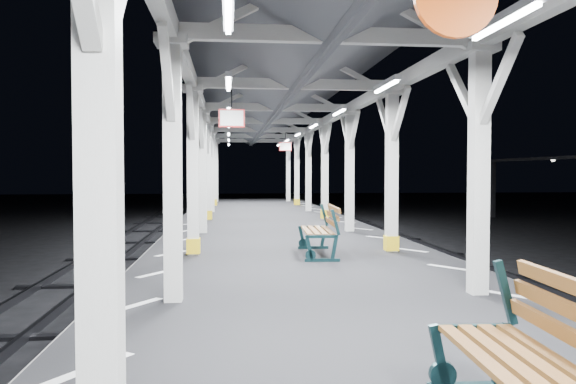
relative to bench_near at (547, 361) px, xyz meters
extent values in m
plane|color=black|center=(-0.54, 6.09, -1.53)|extent=(120.00, 120.00, 0.00)
cube|color=black|center=(-0.54, 6.09, -1.03)|extent=(6.00, 50.00, 1.00)
cube|color=silver|center=(-2.99, 6.09, -0.53)|extent=(1.00, 48.00, 0.01)
cube|color=silver|center=(1.91, 6.09, -0.53)|extent=(1.00, 48.00, 0.01)
cube|color=#2D2D33|center=(-4.99, 6.09, -1.45)|extent=(0.08, 60.00, 0.16)
cube|color=#2D2D33|center=(3.91, 6.09, -1.45)|extent=(0.08, 60.00, 0.16)
cube|color=silver|center=(-2.54, 0.09, 1.07)|extent=(0.22, 0.22, 3.20)
cube|color=silver|center=(-2.54, 4.09, 1.07)|extent=(0.22, 0.22, 3.20)
cube|color=silver|center=(-2.54, 4.09, 2.73)|extent=(0.40, 0.40, 0.12)
cube|color=silver|center=(-2.54, 4.64, 2.22)|extent=(0.10, 0.99, 0.99)
cube|color=silver|center=(-2.54, 3.54, 2.22)|extent=(0.10, 0.99, 0.99)
cube|color=silver|center=(-2.54, 8.09, 1.07)|extent=(0.22, 0.22, 3.20)
cube|color=silver|center=(-2.54, 8.09, 2.73)|extent=(0.40, 0.40, 0.12)
cube|color=yellow|center=(-2.54, 8.09, -0.35)|extent=(0.26, 0.26, 0.30)
cube|color=silver|center=(-2.54, 8.64, 2.22)|extent=(0.10, 0.99, 0.99)
cube|color=silver|center=(-2.54, 7.54, 2.22)|extent=(0.10, 0.99, 0.99)
cube|color=silver|center=(-2.54, 12.09, 1.07)|extent=(0.22, 0.22, 3.20)
cube|color=silver|center=(-2.54, 12.09, 2.73)|extent=(0.40, 0.40, 0.12)
cube|color=silver|center=(-2.54, 12.64, 2.22)|extent=(0.10, 0.99, 0.99)
cube|color=silver|center=(-2.54, 11.54, 2.22)|extent=(0.10, 0.99, 0.99)
cube|color=silver|center=(-2.54, 16.09, 1.07)|extent=(0.22, 0.22, 3.20)
cube|color=silver|center=(-2.54, 16.09, 2.73)|extent=(0.40, 0.40, 0.12)
cube|color=yellow|center=(-2.54, 16.09, -0.35)|extent=(0.26, 0.26, 0.30)
cube|color=silver|center=(-2.54, 16.64, 2.22)|extent=(0.10, 0.99, 0.99)
cube|color=silver|center=(-2.54, 15.54, 2.22)|extent=(0.10, 0.99, 0.99)
cube|color=silver|center=(-2.54, 20.09, 1.07)|extent=(0.22, 0.22, 3.20)
cube|color=silver|center=(-2.54, 20.09, 2.73)|extent=(0.40, 0.40, 0.12)
cube|color=silver|center=(-2.54, 20.64, 2.22)|extent=(0.10, 0.99, 0.99)
cube|color=silver|center=(-2.54, 19.54, 2.22)|extent=(0.10, 0.99, 0.99)
cube|color=silver|center=(-2.54, 24.09, 1.07)|extent=(0.22, 0.22, 3.20)
cube|color=silver|center=(-2.54, 24.09, 2.73)|extent=(0.40, 0.40, 0.12)
cube|color=yellow|center=(-2.54, 24.09, -0.35)|extent=(0.26, 0.26, 0.30)
cube|color=silver|center=(-2.54, 24.64, 2.22)|extent=(0.10, 0.99, 0.99)
cube|color=silver|center=(-2.54, 23.54, 2.22)|extent=(0.10, 0.99, 0.99)
cube|color=silver|center=(-2.54, 28.09, 1.07)|extent=(0.22, 0.22, 3.20)
cube|color=silver|center=(-2.54, 28.09, 2.73)|extent=(0.40, 0.40, 0.12)
cube|color=silver|center=(-2.54, 28.64, 2.22)|extent=(0.10, 0.99, 0.99)
cube|color=silver|center=(-2.54, 27.54, 2.22)|extent=(0.10, 0.99, 0.99)
cube|color=silver|center=(1.46, 4.09, 1.07)|extent=(0.22, 0.22, 3.20)
cube|color=silver|center=(1.46, 4.09, 2.73)|extent=(0.40, 0.40, 0.12)
cube|color=silver|center=(1.46, 4.64, 2.22)|extent=(0.10, 0.99, 0.99)
cube|color=silver|center=(1.46, 3.54, 2.22)|extent=(0.10, 0.99, 0.99)
cube|color=silver|center=(1.46, 8.09, 1.07)|extent=(0.22, 0.22, 3.20)
cube|color=silver|center=(1.46, 8.09, 2.73)|extent=(0.40, 0.40, 0.12)
cube|color=yellow|center=(1.46, 8.09, -0.35)|extent=(0.26, 0.26, 0.30)
cube|color=silver|center=(1.46, 8.64, 2.22)|extent=(0.10, 0.99, 0.99)
cube|color=silver|center=(1.46, 7.54, 2.22)|extent=(0.10, 0.99, 0.99)
cube|color=silver|center=(1.46, 12.09, 1.07)|extent=(0.22, 0.22, 3.20)
cube|color=silver|center=(1.46, 12.09, 2.73)|extent=(0.40, 0.40, 0.12)
cube|color=silver|center=(1.46, 12.64, 2.22)|extent=(0.10, 0.99, 0.99)
cube|color=silver|center=(1.46, 11.54, 2.22)|extent=(0.10, 0.99, 0.99)
cube|color=silver|center=(1.46, 16.09, 1.07)|extent=(0.22, 0.22, 3.20)
cube|color=silver|center=(1.46, 16.09, 2.73)|extent=(0.40, 0.40, 0.12)
cube|color=yellow|center=(1.46, 16.09, -0.35)|extent=(0.26, 0.26, 0.30)
cube|color=silver|center=(1.46, 16.64, 2.22)|extent=(0.10, 0.99, 0.99)
cube|color=silver|center=(1.46, 15.54, 2.22)|extent=(0.10, 0.99, 0.99)
cube|color=silver|center=(1.46, 20.09, 1.07)|extent=(0.22, 0.22, 3.20)
cube|color=silver|center=(1.46, 20.09, 2.73)|extent=(0.40, 0.40, 0.12)
cube|color=silver|center=(1.46, 20.64, 2.22)|extent=(0.10, 0.99, 0.99)
cube|color=silver|center=(1.46, 19.54, 2.22)|extent=(0.10, 0.99, 0.99)
cube|color=silver|center=(1.46, 24.09, 1.07)|extent=(0.22, 0.22, 3.20)
cube|color=silver|center=(1.46, 24.09, 2.73)|extent=(0.40, 0.40, 0.12)
cube|color=yellow|center=(1.46, 24.09, -0.35)|extent=(0.26, 0.26, 0.30)
cube|color=silver|center=(1.46, 24.64, 2.22)|extent=(0.10, 0.99, 0.99)
cube|color=silver|center=(1.46, 23.54, 2.22)|extent=(0.10, 0.99, 0.99)
cube|color=silver|center=(1.46, 28.09, 1.07)|extent=(0.22, 0.22, 3.20)
cube|color=silver|center=(1.46, 28.09, 2.73)|extent=(0.40, 0.40, 0.12)
cube|color=silver|center=(1.46, 28.64, 2.22)|extent=(0.10, 0.99, 0.99)
cube|color=silver|center=(1.46, 27.54, 2.22)|extent=(0.10, 0.99, 0.99)
cube|color=silver|center=(-2.54, 6.09, 2.85)|extent=(0.18, 48.00, 0.24)
cube|color=silver|center=(1.46, 6.09, 2.85)|extent=(0.18, 48.00, 0.24)
cube|color=silver|center=(-0.54, 4.09, 2.85)|extent=(4.20, 0.14, 0.20)
cube|color=silver|center=(-0.54, 8.09, 2.85)|extent=(4.20, 0.14, 0.20)
cube|color=silver|center=(-0.54, 12.09, 2.85)|extent=(4.20, 0.14, 0.20)
cube|color=silver|center=(-0.54, 16.09, 2.85)|extent=(4.20, 0.14, 0.20)
cube|color=silver|center=(-0.54, 20.09, 2.85)|extent=(4.20, 0.14, 0.20)
cube|color=silver|center=(-0.54, 24.09, 2.85)|extent=(4.20, 0.14, 0.20)
cube|color=silver|center=(-0.54, 28.09, 2.85)|extent=(4.20, 0.14, 0.20)
cube|color=silver|center=(-0.54, 6.09, 3.77)|extent=(0.16, 48.00, 0.20)
cube|color=#53555B|center=(-1.84, 6.09, 3.39)|extent=(2.80, 49.00, 1.45)
cube|color=#53555B|center=(0.76, 6.09, 3.39)|extent=(2.80, 49.00, 1.45)
cube|color=silver|center=(-1.84, 2.09, 2.57)|extent=(0.10, 1.35, 0.08)
cube|color=white|center=(-1.84, 2.09, 2.52)|extent=(0.05, 1.25, 0.05)
cube|color=silver|center=(-1.84, 6.09, 2.57)|extent=(0.10, 1.35, 0.08)
cube|color=white|center=(-1.84, 6.09, 2.52)|extent=(0.05, 1.25, 0.05)
cube|color=silver|center=(-1.84, 10.09, 2.57)|extent=(0.10, 1.35, 0.08)
cube|color=white|center=(-1.84, 10.09, 2.52)|extent=(0.05, 1.25, 0.05)
cube|color=silver|center=(-1.84, 14.09, 2.57)|extent=(0.10, 1.35, 0.08)
cube|color=white|center=(-1.84, 14.09, 2.52)|extent=(0.05, 1.25, 0.05)
cube|color=silver|center=(-1.84, 18.09, 2.57)|extent=(0.10, 1.35, 0.08)
cube|color=white|center=(-1.84, 18.09, 2.52)|extent=(0.05, 1.25, 0.05)
cube|color=silver|center=(-1.84, 22.09, 2.57)|extent=(0.10, 1.35, 0.08)
cube|color=white|center=(-1.84, 22.09, 2.52)|extent=(0.05, 1.25, 0.05)
cube|color=silver|center=(-1.84, 26.09, 2.57)|extent=(0.10, 1.35, 0.08)
cube|color=white|center=(-1.84, 26.09, 2.52)|extent=(0.05, 1.25, 0.05)
cube|color=silver|center=(0.76, 2.09, 2.57)|extent=(0.10, 1.35, 0.08)
cube|color=white|center=(0.76, 2.09, 2.52)|extent=(0.05, 1.25, 0.05)
cube|color=silver|center=(0.76, 6.09, 2.57)|extent=(0.10, 1.35, 0.08)
cube|color=white|center=(0.76, 6.09, 2.52)|extent=(0.05, 1.25, 0.05)
cube|color=silver|center=(0.76, 10.09, 2.57)|extent=(0.10, 1.35, 0.08)
cube|color=white|center=(0.76, 10.09, 2.52)|extent=(0.05, 1.25, 0.05)
cube|color=silver|center=(0.76, 14.09, 2.57)|extent=(0.10, 1.35, 0.08)
cube|color=white|center=(0.76, 14.09, 2.52)|extent=(0.05, 1.25, 0.05)
cube|color=silver|center=(0.76, 18.09, 2.57)|extent=(0.10, 1.35, 0.08)
cube|color=white|center=(0.76, 18.09, 2.52)|extent=(0.05, 1.25, 0.05)
cube|color=silver|center=(0.76, 22.09, 2.57)|extent=(0.10, 1.35, 0.08)
cube|color=white|center=(0.76, 22.09, 2.52)|extent=(0.05, 1.25, 0.05)
cube|color=silver|center=(0.76, 26.09, 2.57)|extent=(0.10, 1.35, 0.08)
cube|color=white|center=(0.76, 26.09, 2.52)|extent=(0.05, 1.25, 0.05)
cylinder|color=black|center=(-1.78, 7.79, 2.49)|extent=(0.02, 0.02, 0.36)
cube|color=red|center=(-1.78, 7.79, 2.13)|extent=(0.50, 0.03, 0.35)
cube|color=white|center=(-1.78, 7.79, 2.13)|extent=(0.44, 0.04, 0.29)
cylinder|color=black|center=(0.44, 19.52, 2.49)|extent=(0.02, 0.02, 0.36)
cube|color=red|center=(0.44, 19.52, 2.13)|extent=(0.50, 0.03, 0.35)
cube|color=white|center=(0.44, 19.52, 2.13)|extent=(0.44, 0.05, 0.29)
cube|color=black|center=(13.46, 28.09, 0.12)|extent=(0.20, 0.20, 3.30)
sphere|color=silver|center=(13.46, 22.09, 1.69)|extent=(0.20, 0.20, 0.20)
sphere|color=silver|center=(13.46, 28.09, 1.69)|extent=(0.20, 0.20, 0.20)
cube|color=black|center=(-0.29, 0.91, -0.28)|extent=(0.17, 0.07, 0.51)
cube|color=black|center=(0.17, 0.88, -0.28)|extent=(0.16, 0.07, 0.51)
cube|color=black|center=(0.20, 0.87, 0.21)|extent=(0.18, 0.07, 0.48)
cube|color=brown|center=(-0.33, 0.02, -0.03)|extent=(0.21, 1.69, 0.04)
cube|color=brown|center=(-0.18, 0.01, -0.03)|extent=(0.21, 1.69, 0.04)
cube|color=brown|center=(-0.04, 0.00, -0.03)|extent=(0.21, 1.69, 0.04)
cube|color=brown|center=(0.10, -0.01, -0.03)|extent=(0.21, 1.69, 0.04)
cube|color=black|center=(-0.15, 6.95, -0.50)|extent=(0.65, 0.10, 0.06)
cube|color=black|center=(-0.39, 6.96, -0.28)|extent=(0.17, 0.06, 0.50)
cube|color=black|center=(0.06, 6.94, -0.28)|extent=(0.15, 0.06, 0.50)
cube|color=black|center=(0.08, 6.93, 0.19)|extent=(0.18, 0.06, 0.47)
cube|color=black|center=(-0.06, 8.67, -0.50)|extent=(0.65, 0.10, 0.06)
cube|color=black|center=(-0.30, 8.68, -0.28)|extent=(0.17, 0.06, 0.50)
cube|color=black|center=(0.15, 8.66, -0.28)|extent=(0.15, 0.06, 0.50)
cube|color=black|center=(0.17, 8.66, 0.19)|extent=(0.18, 0.06, 0.47)
cube|color=brown|center=(-0.32, 7.82, -0.05)|extent=(0.18, 1.64, 0.04)
cube|color=brown|center=(-0.18, 7.81, -0.05)|extent=(0.18, 1.64, 0.04)
cube|color=brown|center=(-0.04, 7.81, -0.05)|extent=(0.18, 1.64, 0.04)
cube|color=brown|center=(0.10, 7.80, -0.05)|extent=(0.18, 1.64, 0.04)
cube|color=brown|center=(0.17, 7.79, 0.11)|extent=(0.14, 1.64, 0.10)
cube|color=brown|center=(0.19, 7.79, 0.25)|extent=(0.14, 1.64, 0.10)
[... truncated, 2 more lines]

